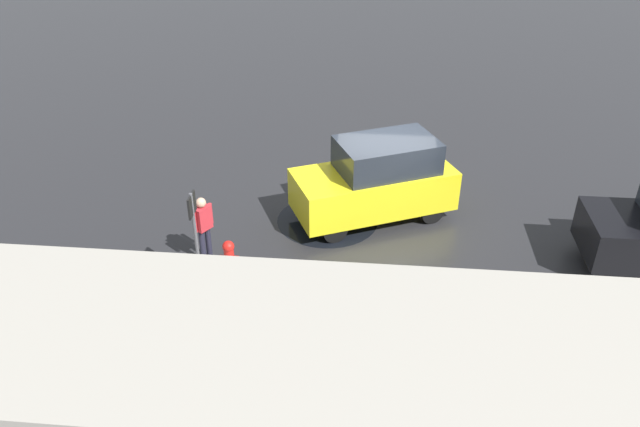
{
  "coord_description": "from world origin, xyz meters",
  "views": [
    {
      "loc": [
        0.35,
        13.78,
        8.24
      ],
      "look_at": [
        1.47,
        1.68,
        0.9
      ],
      "focal_mm": 35.0,
      "sensor_mm": 36.0,
      "label": 1
    }
  ],
  "objects_px": {
    "moving_hatchback": "(377,180)",
    "sign_post": "(195,230)",
    "fire_hydrant": "(229,257)",
    "pedestrian": "(203,224)"
  },
  "relations": [
    {
      "from": "moving_hatchback",
      "to": "fire_hydrant",
      "type": "height_order",
      "value": "moving_hatchback"
    },
    {
      "from": "moving_hatchback",
      "to": "pedestrian",
      "type": "xyz_separation_m",
      "value": [
        3.77,
        2.29,
        -0.07
      ]
    },
    {
      "from": "pedestrian",
      "to": "sign_post",
      "type": "relative_size",
      "value": 0.68
    },
    {
      "from": "moving_hatchback",
      "to": "fire_hydrant",
      "type": "relative_size",
      "value": 5.3
    },
    {
      "from": "pedestrian",
      "to": "sign_post",
      "type": "bearing_deg",
      "value": 99.24
    },
    {
      "from": "fire_hydrant",
      "to": "pedestrian",
      "type": "relative_size",
      "value": 0.5
    },
    {
      "from": "pedestrian",
      "to": "sign_post",
      "type": "distance_m",
      "value": 1.34
    },
    {
      "from": "moving_hatchback",
      "to": "pedestrian",
      "type": "distance_m",
      "value": 4.41
    },
    {
      "from": "sign_post",
      "to": "fire_hydrant",
      "type": "bearing_deg",
      "value": -118.67
    },
    {
      "from": "moving_hatchback",
      "to": "sign_post",
      "type": "height_order",
      "value": "sign_post"
    }
  ]
}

